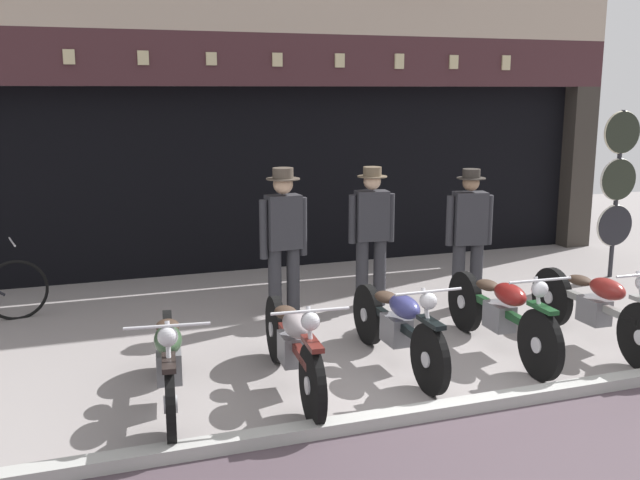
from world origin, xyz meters
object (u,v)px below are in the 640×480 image
at_px(motorcycle_center, 398,325).
at_px(shopkeeper_center, 371,230).
at_px(motorcycle_left, 169,359).
at_px(motorcycle_center_right, 501,312).
at_px(motorcycle_center_left, 293,344).
at_px(salesman_right, 469,232).
at_px(advert_board_far, 79,148).
at_px(motorcycle_right, 596,306).
at_px(advert_board_near, 166,148).
at_px(tyre_sign_pole, 618,181).
at_px(salesman_left, 284,235).

xyz_separation_m(motorcycle_center, shopkeeper_center, (0.55, 1.92, 0.52)).
distance_m(motorcycle_left, motorcycle_center_right, 3.24).
xyz_separation_m(motorcycle_center_left, salesman_right, (2.68, 1.65, 0.49)).
relative_size(motorcycle_center, advert_board_far, 1.81).
relative_size(motorcycle_right, shopkeeper_center, 1.22).
height_order(motorcycle_center_left, advert_board_near, advert_board_near).
distance_m(salesman_right, tyre_sign_pole, 2.76).
height_order(motorcycle_right, advert_board_far, advert_board_far).
bearing_deg(motorcycle_left, tyre_sign_pole, -153.42).
bearing_deg(motorcycle_center, salesman_right, -137.65).
bearing_deg(shopkeeper_center, tyre_sign_pole, -171.08).
bearing_deg(salesman_left, motorcycle_center_right, 128.80).
relative_size(motorcycle_center, motorcycle_center_right, 0.95).
relative_size(salesman_right, tyre_sign_pole, 0.73).
relative_size(motorcycle_left, tyre_sign_pole, 0.85).
relative_size(motorcycle_left, motorcycle_right, 0.95).
height_order(motorcycle_left, motorcycle_center, motorcycle_center).
bearing_deg(motorcycle_center_left, motorcycle_left, 3.46).
bearing_deg(shopkeeper_center, advert_board_far, -29.71).
bearing_deg(advert_board_far, tyre_sign_pole, -17.53).
xyz_separation_m(motorcycle_center_left, shopkeeper_center, (1.63, 2.11, 0.51)).
xyz_separation_m(shopkeeper_center, salesman_right, (1.04, -0.46, -0.01)).
bearing_deg(motorcycle_center_left, motorcycle_center, -165.81).
relative_size(tyre_sign_pole, advert_board_near, 2.58).
bearing_deg(shopkeeper_center, motorcycle_right, 133.59).
xyz_separation_m(advert_board_near, advert_board_far, (-1.13, 0.00, 0.03)).
bearing_deg(motorcycle_left, motorcycle_center_left, -173.64).
xyz_separation_m(motorcycle_center_left, advert_board_near, (-0.42, 4.44, 1.35)).
bearing_deg(motorcycle_center, motorcycle_left, 4.63).
xyz_separation_m(motorcycle_center_left, motorcycle_center_right, (2.19, 0.19, 0.00)).
xyz_separation_m(motorcycle_center_right, tyre_sign_pole, (3.14, 2.08, 0.91)).
distance_m(motorcycle_center_right, motorcycle_right, 1.02).
distance_m(motorcycle_center, advert_board_near, 4.71).
height_order(motorcycle_right, shopkeeper_center, shopkeeper_center).
bearing_deg(shopkeeper_center, motorcycle_center, 80.39).
relative_size(salesman_left, shopkeeper_center, 1.03).
bearing_deg(salesman_right, motorcycle_left, 34.72).
relative_size(motorcycle_center_right, salesman_left, 1.20).
distance_m(motorcycle_left, advert_board_near, 4.68).
xyz_separation_m(motorcycle_center, salesman_right, (1.60, 1.46, 0.50)).
distance_m(motorcycle_center_left, advert_board_near, 4.66).
distance_m(motorcycle_center_right, advert_board_far, 5.83).
bearing_deg(salesman_left, motorcycle_center, 103.30).
bearing_deg(salesman_right, shopkeeper_center, -12.89).
height_order(motorcycle_center_left, advert_board_far, advert_board_far).
bearing_deg(advert_board_far, motorcycle_left, -83.55).
xyz_separation_m(motorcycle_left, motorcycle_center_left, (1.05, -0.01, 0.01)).
bearing_deg(salesman_right, motorcycle_right, 119.08).
height_order(motorcycle_center_right, salesman_left, salesman_left).
distance_m(motorcycle_center_left, motorcycle_right, 3.20).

